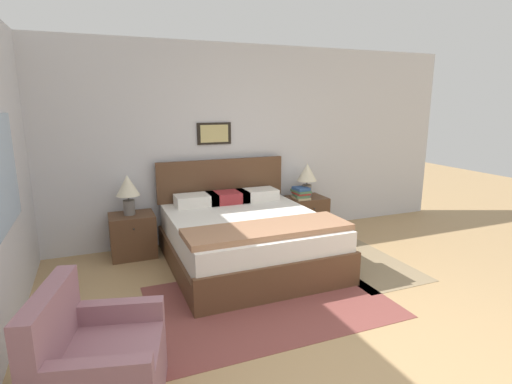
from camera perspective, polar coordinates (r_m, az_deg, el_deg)
The scene contains 15 objects.
ground_plane at distance 3.11m, azimuth 16.68°, elevation -24.44°, with size 16.00×16.00×0.00m, color tan.
wall_back at distance 5.44m, azimuth -4.51°, elevation 6.88°, with size 7.09×0.09×2.60m.
area_rug_main at distance 3.92m, azimuth 1.86°, elevation -15.34°, with size 2.20×1.51×0.01m.
area_rug_bedside at distance 4.94m, azimuth 14.99°, elevation -9.66°, with size 0.87×1.45×0.01m.
bed at distance 4.66m, azimuth -1.40°, elevation -6.47°, with size 1.73×1.95×1.11m.
armchair at distance 2.78m, azimuth -21.64°, elevation -22.58°, with size 0.82×0.88×0.82m.
nightstand_near_window at distance 5.12m, azimuth -17.19°, elevation -5.93°, with size 0.53×0.46×0.53m.
nightstand_by_door at distance 5.81m, azimuth 7.17°, elevation -3.25°, with size 0.53×0.46×0.53m.
table_lamp_near_window at distance 4.98m, azimuth -17.85°, elevation 0.47°, with size 0.28×0.28×0.48m.
table_lamp_by_door at distance 5.68m, azimuth 7.31°, elevation 2.44°, with size 0.28×0.28×0.48m.
book_thick_bottom at distance 5.64m, azimuth 6.42°, elevation -0.79°, with size 0.20×0.29×0.03m.
book_hardcover_middle at distance 5.63m, azimuth 6.42°, elevation -0.47°, with size 0.22×0.27×0.04m.
book_novel_upper at distance 5.63m, azimuth 6.43°, elevation -0.16°, with size 0.18×0.24×0.03m.
book_slim_near_top at distance 5.62m, azimuth 6.44°, elevation 0.13°, with size 0.20×0.28×0.03m.
book_paperback_top at distance 5.61m, azimuth 6.45°, elevation 0.48°, with size 0.19×0.23×0.04m.
Camera 1 is at (-1.64, -1.88, 1.85)m, focal length 28.00 mm.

